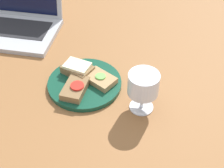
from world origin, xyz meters
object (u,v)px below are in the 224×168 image
Objects in this scene: sandwich_with_tomato at (75,88)px; laptop at (12,20)px; wine_glass at (143,85)px; sandwich_with_cheese at (78,69)px; plate at (85,83)px; sandwich_with_cucumber at (100,79)px.

laptop reaches higher than sandwich_with_tomato.
sandwich_with_tomato is at bearing 175.81° from wine_glass.
laptop is (-32.19, 22.32, 0.79)cm from sandwich_with_cheese.
sandwich_with_tomato is 45.65cm from laptop.
sandwich_with_tomato is (-1.61, -4.64, 2.01)cm from plate.
sandwich_with_cheese is 8.55cm from sandwich_with_tomato.
wine_glass reaches higher than sandwich_with_cucumber.
laptop is (-54.23, 32.21, -4.97)cm from wine_glass.
sandwich_with_cheese is 0.88× the size of wine_glass.
laptop is at bearing 143.61° from plate.
laptop is at bearing 145.27° from sandwich_with_cheese.
sandwich_with_cheese reaches higher than plate.
sandwich_with_cucumber is 0.89× the size of wine_glass.
sandwich_with_cheese is at bearing 155.83° from wine_glass.
plate is 1.83× the size of wine_glass.
wine_glass is 0.36× the size of laptop.
sandwich_with_cheese is 39.18cm from laptop.
sandwich_with_cucumber is at bearing 40.64° from sandwich_with_tomato.
plate is at bearing 70.89° from sandwich_with_tomato.
plate is 5.48cm from sandwich_with_cheese.
laptop is (-35.37, 26.07, 3.22)cm from plate.
sandwich_with_tomato is at bearing -109.11° from plate.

